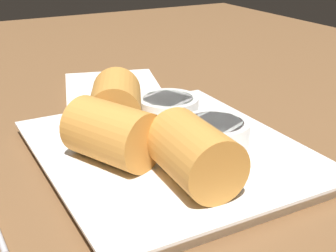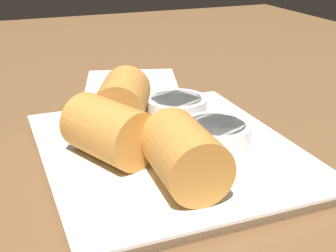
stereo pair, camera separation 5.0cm
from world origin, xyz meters
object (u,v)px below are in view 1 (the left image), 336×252
at_px(serving_plate, 168,153).
at_px(dipping_bowl_far, 168,106).
at_px(napkin, 113,88).
at_px(dipping_bowl_near, 215,131).

bearing_deg(serving_plate, dipping_bowl_far, 151.59).
bearing_deg(napkin, dipping_bowl_far, 0.82).
height_order(dipping_bowl_far, napkin, dipping_bowl_far).
relative_size(serving_plate, dipping_bowl_near, 3.93).
bearing_deg(dipping_bowl_far, dipping_bowl_near, 4.51).
bearing_deg(serving_plate, napkin, 171.21).
relative_size(serving_plate, dipping_bowl_far, 3.93).
xyz_separation_m(serving_plate, napkin, (-0.24, 0.04, -0.00)).
bearing_deg(dipping_bowl_far, serving_plate, -28.41).
height_order(serving_plate, napkin, serving_plate).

